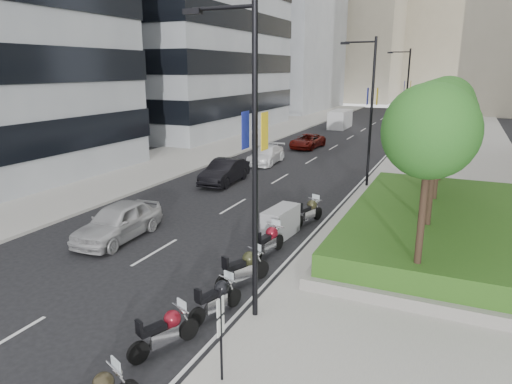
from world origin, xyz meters
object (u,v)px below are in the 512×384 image
Objects in this scene: lamp_post_0 at (250,150)px; motorcycle_4 at (269,241)px; delivery_van at (340,120)px; motorcycle_1 at (165,331)px; lamp_post_2 at (405,92)px; motorcycle_6 at (309,212)px; car_d at (307,141)px; car_c at (266,155)px; motorcycle_3 at (244,268)px; parking_sign at (221,330)px; car_b at (225,172)px; car_a at (118,221)px; motorcycle_5 at (281,223)px; motorcycle_2 at (217,298)px; lamp_post_1 at (369,105)px.

lamp_post_0 reaches higher than motorcycle_4.
motorcycle_1 is at bearing -81.93° from delivery_van.
lamp_post_0 is 4.43× the size of motorcycle_1.
lamp_post_2 reaches higher than motorcycle_1.
motorcycle_6 is at bearing 96.66° from lamp_post_0.
car_d is (-7.79, 29.53, -4.41)m from lamp_post_0.
motorcycle_6 is (0.25, 4.42, -0.01)m from motorcycle_4.
lamp_post_2 is at bearing 54.51° from car_c.
motorcycle_3 is 20.89m from car_c.
lamp_post_2 reaches higher than delivery_van.
car_d is (-8.44, 32.53, -0.80)m from parking_sign.
motorcycle_1 is 18.20m from car_b.
lamp_post_0 is 10.05m from motorcycle_6.
delivery_van reaches higher than car_b.
car_d reaches higher than motorcycle_1.
car_a is at bearing 143.61° from motorcycle_6.
motorcycle_5 is at bearing 23.27° from car_a.
motorcycle_1 is 2.12m from motorcycle_2.
lamp_post_2 is 33.46m from motorcycle_3.
motorcycle_1 is 0.43× the size of car_c.
motorcycle_3 is 4.87m from motorcycle_5.
lamp_post_2 is 1.92× the size of car_d.
car_a is at bearing 99.85° from motorcycle_3.
motorcycle_3 is (0.25, 4.24, 0.05)m from motorcycle_1.
motorcycle_2 is 4.83m from motorcycle_4.
lamp_post_2 is at bearing 14.98° from motorcycle_2.
motorcycle_4 is 41.46m from delivery_van.
car_c reaches higher than motorcycle_4.
motorcycle_1 is (-1.34, -37.38, -4.49)m from lamp_post_2.
lamp_post_0 is 3.92× the size of motorcycle_4.
car_d is at bearing -144.91° from lamp_post_2.
motorcycle_1 is at bearing -165.46° from motorcycle_6.
lamp_post_2 is at bearing 20.09° from motorcycle_1.
lamp_post_0 is at bearing -62.10° from car_b.
delivery_van reaches higher than motorcycle_1.
car_d is (-7.79, 12.53, -4.41)m from lamp_post_1.
car_a is (-7.98, -13.39, -4.27)m from lamp_post_1.
motorcycle_4 is (-1.30, -30.48, -4.45)m from lamp_post_2.
lamp_post_0 is 1.00× the size of lamp_post_2.
motorcycle_4 is at bearing 28.40° from motorcycle_3.
lamp_post_1 and lamp_post_2 have the same top height.
car_a is 0.90× the size of delivery_van.
car_c is at bearing 30.86° from motorcycle_5.
motorcycle_3 is at bearing 18.82° from motorcycle_1.
motorcycle_1 is 0.98× the size of motorcycle_2.
car_c is at bearing -122.04° from lamp_post_2.
parking_sign reaches higher than car_d.
lamp_post_0 and lamp_post_1 have the same top height.
lamp_post_1 is 11.32m from motorcycle_5.
motorcycle_5 is 0.49× the size of car_d.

